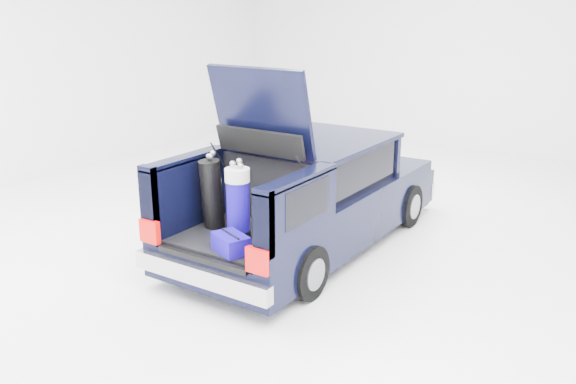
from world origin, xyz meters
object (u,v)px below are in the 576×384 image
Objects in this scene: car at (313,196)px; black_golf_bag at (212,194)px; blue_golf_bag at (238,203)px; red_suitcase at (292,213)px; blue_duffel at (231,243)px.

car is 5.12× the size of black_golf_bag.
red_suitcase is at bearing 13.80° from blue_golf_bag.
blue_golf_bag is at bearing 138.54° from blue_duffel.
blue_golf_bag is 0.51m from blue_duffel.
black_golf_bag is at bearing -142.91° from red_suitcase.
red_suitcase is 0.64× the size of blue_golf_bag.
car is 9.63× the size of blue_duffel.
blue_duffel is at bearing -88.94° from red_suitcase.
blue_golf_bag is (0.49, -0.13, 0.01)m from black_golf_bag.
blue_duffel is (-0.29, -0.74, -0.18)m from red_suitcase.
blue_golf_bag reaches higher than red_suitcase.
black_golf_bag reaches higher than red_suitcase.
black_golf_bag is 0.51m from blue_golf_bag.
blue_duffel is (0.20, -2.01, 0.03)m from car.
black_golf_bag is at bearing 139.88° from blue_golf_bag.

